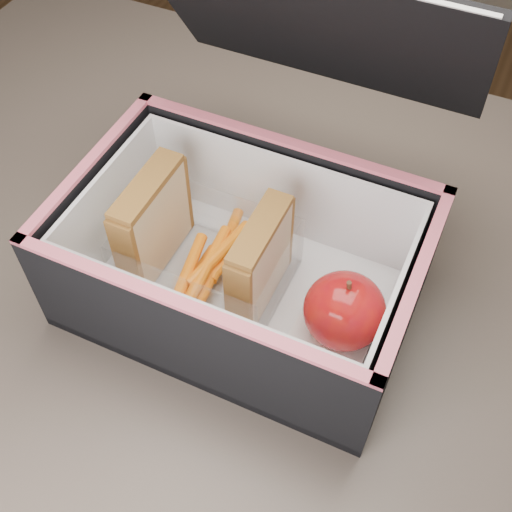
{
  "coord_description": "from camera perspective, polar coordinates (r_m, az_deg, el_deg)",
  "views": [
    {
      "loc": [
        0.16,
        -0.39,
        1.3
      ],
      "look_at": [
        -0.0,
        -0.04,
        0.81
      ],
      "focal_mm": 45.0,
      "sensor_mm": 36.0,
      "label": 1
    }
  ],
  "objects": [
    {
      "name": "carrot_sticks",
      "position": [
        0.65,
        -4.34,
        -1.27
      ],
      "size": [
        0.05,
        0.16,
        0.03
      ],
      "color": "#FF6E00",
      "rests_on": "plastic_tub"
    },
    {
      "name": "red_apple",
      "position": [
        0.6,
        7.86,
        -4.83
      ],
      "size": [
        0.1,
        0.1,
        0.08
      ],
      "rotation": [
        0.0,
        0.0,
        -0.33
      ],
      "color": "maroon",
      "rests_on": "paper_napkin"
    },
    {
      "name": "sandwich_right",
      "position": [
        0.61,
        0.37,
        -0.54
      ],
      "size": [
        0.03,
        0.09,
        0.1
      ],
      "color": "tan",
      "rests_on": "plastic_tub"
    },
    {
      "name": "lunch_bag",
      "position": [
        0.62,
        -1.0,
        0.47
      ],
      "size": [
        0.33,
        0.34,
        0.31
      ],
      "color": "black",
      "rests_on": "kitchen_table"
    },
    {
      "name": "plastic_tub",
      "position": [
        0.64,
        -4.4,
        0.05
      ],
      "size": [
        0.16,
        0.12,
        0.07
      ],
      "primitive_type": null,
      "color": "white",
      "rests_on": "lunch_bag"
    },
    {
      "name": "paper_napkin",
      "position": [
        0.63,
        7.21,
        -6.16
      ],
      "size": [
        0.08,
        0.08,
        0.01
      ],
      "primitive_type": "cube",
      "rotation": [
        0.0,
        0.0,
        -0.05
      ],
      "color": "white",
      "rests_on": "lunch_bag"
    },
    {
      "name": "sandwich_left",
      "position": [
        0.65,
        -9.14,
        3.03
      ],
      "size": [
        0.03,
        0.1,
        0.11
      ],
      "color": "tan",
      "rests_on": "plastic_tub"
    },
    {
      "name": "ground",
      "position": [
        1.37,
        0.87,
        -20.47
      ],
      "size": [
        4.0,
        4.0,
        0.0
      ],
      "primitive_type": "plane",
      "color": "brown",
      "rests_on": "ground"
    },
    {
      "name": "kitchen_table",
      "position": [
        0.77,
        1.46,
        -5.2
      ],
      "size": [
        1.2,
        0.8,
        0.75
      ],
      "color": "brown",
      "rests_on": "ground"
    }
  ]
}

